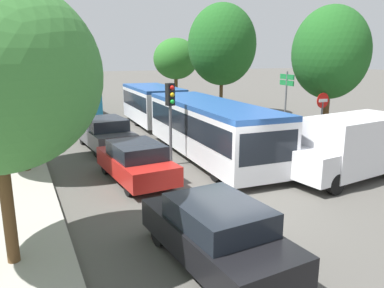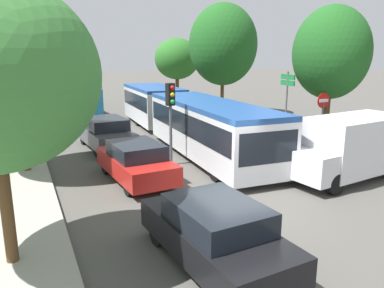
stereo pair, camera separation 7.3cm
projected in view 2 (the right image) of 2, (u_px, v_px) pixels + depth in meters
ground_plane at (238, 210)px, 11.14m from camera, size 200.00×200.00×0.00m
kerb_strip_left at (6, 149)px, 18.16m from camera, size 3.20×31.92×0.14m
articulated_bus at (181, 114)px, 19.80m from camera, size 3.48×17.00×2.51m
city_bus_rear at (69, 95)px, 29.34m from camera, size 3.00×11.50×2.45m
queued_car_black at (215, 233)px, 8.11m from camera, size 2.05×4.29×1.46m
queued_car_red at (136, 161)px, 13.57m from camera, size 2.02×4.24×1.44m
queued_car_graphite at (106, 133)px, 18.33m from camera, size 2.15×4.51×1.53m
white_van at (351, 146)px, 13.72m from camera, size 5.20×2.53×2.31m
traffic_light at (171, 106)px, 15.14m from camera, size 0.36×0.39×3.40m
no_entry_sign at (322, 113)px, 17.21m from camera, size 0.70×0.08×2.82m
direction_sign_post at (287, 90)px, 21.21m from camera, size 0.24×1.40×3.60m
tree_left_mid at (18, 58)px, 13.62m from camera, size 5.12×5.12×6.98m
tree_left_far at (8, 44)px, 22.46m from camera, size 4.91×4.91×7.59m
tree_left_distant at (16, 53)px, 30.95m from camera, size 5.11×5.11×7.57m
tree_right_near at (331, 53)px, 17.61m from camera, size 3.60×3.60×6.78m
tree_right_mid at (223, 45)px, 27.68m from camera, size 5.06×5.06×8.23m
tree_right_far at (177, 60)px, 35.47m from camera, size 4.22×4.22×6.08m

